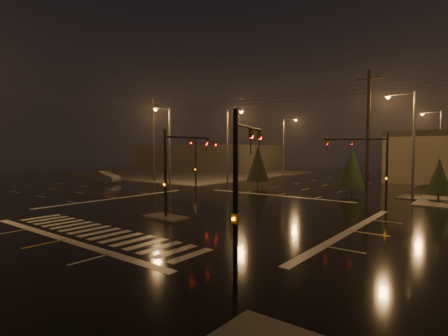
{
  "coord_description": "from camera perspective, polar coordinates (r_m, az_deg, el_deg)",
  "views": [
    {
      "loc": [
        17.38,
        -20.01,
        4.63
      ],
      "look_at": [
        -1.68,
        4.58,
        3.0
      ],
      "focal_mm": 28.0,
      "sensor_mm": 36.0,
      "label": 1
    }
  ],
  "objects": [
    {
      "name": "stop_bar_near",
      "position": [
        20.12,
        -24.54,
        -10.57
      ],
      "size": [
        16.0,
        0.5,
        0.01
      ],
      "primitive_type": "cube",
      "color": "beige",
      "rests_on": "ground"
    },
    {
      "name": "median_island",
      "position": [
        24.07,
        -9.48,
        -7.95
      ],
      "size": [
        3.0,
        1.6,
        0.15
      ],
      "primitive_type": "cube",
      "color": "#413F3A",
      "rests_on": "ground"
    },
    {
      "name": "streetlight_5",
      "position": [
        45.71,
        -9.18,
        4.43
      ],
      "size": [
        0.32,
        2.77,
        10.0
      ],
      "color": "#38383A",
      "rests_on": "ground"
    },
    {
      "name": "signal_mast_nw",
      "position": [
        40.4,
        -3.94,
        1.8
      ],
      "size": [
        4.84,
        1.86,
        6.0
      ],
      "color": "black",
      "rests_on": "ground"
    },
    {
      "name": "commercial_block",
      "position": [
        81.2,
        -2.4,
        1.71
      ],
      "size": [
        30.0,
        18.0,
        5.6
      ],
      "primitive_type": "cube",
      "color": "#3A3633",
      "rests_on": "ground"
    },
    {
      "name": "streetlight_2",
      "position": [
        61.11,
        9.93,
        4.05
      ],
      "size": [
        2.77,
        0.32,
        10.0
      ],
      "color": "#38383A",
      "rests_on": "ground"
    },
    {
      "name": "utility_pole_1",
      "position": [
        35.31,
        22.44,
        5.21
      ],
      "size": [
        2.2,
        0.32,
        12.0
      ],
      "color": "black",
      "rests_on": "ground"
    },
    {
      "name": "streetlight_4",
      "position": [
        56.37,
        31.54,
        3.75
      ],
      "size": [
        2.77,
        0.32,
        10.0
      ],
      "color": "#38383A",
      "rests_on": "ground"
    },
    {
      "name": "utility_pole_0",
      "position": [
        52.06,
        -11.43,
        4.59
      ],
      "size": [
        2.2,
        0.32,
        12.0
      ],
      "color": "black",
      "rests_on": "ground"
    },
    {
      "name": "conifer_4",
      "position": [
        38.9,
        20.15,
        0.07
      ],
      "size": [
        2.65,
        2.65,
        4.84
      ],
      "color": "black",
      "rests_on": "ground"
    },
    {
      "name": "crosswalk",
      "position": [
        21.09,
        -19.66,
        -9.85
      ],
      "size": [
        15.0,
        2.6,
        0.01
      ],
      "primitive_type": "cube",
      "color": "beige",
      "rests_on": "ground"
    },
    {
      "name": "conifer_0",
      "position": [
        35.83,
        31.67,
        -1.15
      ],
      "size": [
        2.07,
        2.07,
        3.94
      ],
      "color": "black",
      "rests_on": "ground"
    },
    {
      "name": "car_crossing",
      "position": [
        51.77,
        -19.09,
        -1.38
      ],
      "size": [
        5.28,
        2.72,
        1.66
      ],
      "primitive_type": "imported",
      "rotation": [
        0.0,
        0.0,
        1.77
      ],
      "color": "slate",
      "rests_on": "ground"
    },
    {
      "name": "conifer_3",
      "position": [
        44.12,
        5.52,
        0.74
      ],
      "size": [
        2.83,
        2.83,
        5.11
      ],
      "color": "black",
      "rests_on": "ground"
    },
    {
      "name": "streetlight_1",
      "position": [
        47.56,
        0.86,
        4.41
      ],
      "size": [
        2.77,
        0.32,
        10.0
      ],
      "color": "#38383A",
      "rests_on": "ground"
    },
    {
      "name": "signal_mast_median",
      "position": [
        24.29,
        -7.94,
        0.9
      ],
      "size": [
        0.25,
        4.59,
        6.0
      ],
      "color": "black",
      "rests_on": "ground"
    },
    {
      "name": "ground",
      "position": [
        26.91,
        -3.17,
        -6.91
      ],
      "size": [
        140.0,
        140.0,
        0.0
      ],
      "primitive_type": "plane",
      "color": "black",
      "rests_on": "ground"
    },
    {
      "name": "signal_mast_ne",
      "position": [
        31.17,
        23.13,
        1.22
      ],
      "size": [
        4.84,
        1.86,
        6.0
      ],
      "color": "black",
      "rests_on": "ground"
    },
    {
      "name": "streetlight_3",
      "position": [
        36.56,
        28.1,
        4.48
      ],
      "size": [
        2.77,
        0.32,
        10.0
      ],
      "color": "#38383A",
      "rests_on": "ground"
    },
    {
      "name": "stop_bar_far",
      "position": [
        35.85,
        8.47,
        -4.45
      ],
      "size": [
        16.0,
        0.5,
        0.01
      ],
      "primitive_type": "cube",
      "color": "beige",
      "rests_on": "ground"
    },
    {
      "name": "signal_mast_se",
      "position": [
        12.54,
        2.89,
        -1.21
      ],
      "size": [
        1.55,
        3.87,
        6.0
      ],
      "color": "black",
      "rests_on": "ground"
    },
    {
      "name": "sidewalk_nw",
      "position": [
        69.05,
        -5.66,
        -0.81
      ],
      "size": [
        36.0,
        36.0,
        0.12
      ],
      "primitive_type": "cube",
      "color": "#413F3A",
      "rests_on": "ground"
    }
  ]
}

